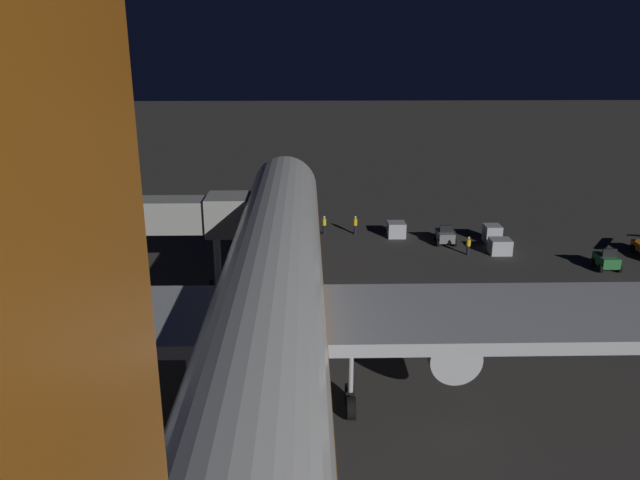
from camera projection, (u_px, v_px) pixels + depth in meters
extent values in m
plane|color=#383533|center=(280.00, 320.00, 43.91)|extent=(320.00, 320.00, 0.00)
cylinder|color=silver|center=(269.00, 304.00, 31.75)|extent=(5.67, 52.54, 5.67)
sphere|color=silver|center=(285.00, 187.00, 56.73)|extent=(5.56, 5.56, 5.56)
cube|color=orange|center=(269.00, 312.00, 31.88)|extent=(5.73, 50.44, 0.50)
cube|color=black|center=(284.00, 180.00, 54.80)|extent=(3.12, 1.40, 0.90)
cube|color=#B7BABF|center=(270.00, 318.00, 32.51)|extent=(48.05, 7.46, 0.70)
cylinder|color=#B7BABF|center=(446.00, 340.00, 34.24)|extent=(2.75, 5.03, 2.75)
cylinder|color=black|center=(437.00, 320.00, 36.63)|extent=(2.33, 0.15, 2.33)
cylinder|color=#B7BABF|center=(96.00, 343.00, 33.85)|extent=(2.75, 5.03, 2.75)
cylinder|color=black|center=(109.00, 323.00, 36.23)|extent=(2.33, 0.15, 2.33)
cylinder|color=#B7BABF|center=(285.00, 235.00, 54.49)|extent=(0.28, 0.28, 2.58)
cylinder|color=black|center=(285.00, 256.00, 55.08)|extent=(0.45, 1.20, 1.20)
cylinder|color=#B7BABF|center=(351.00, 370.00, 32.44)|extent=(0.28, 0.28, 2.58)
cylinder|color=black|center=(349.00, 395.00, 33.64)|extent=(0.45, 1.20, 1.20)
cylinder|color=black|center=(351.00, 408.00, 32.40)|extent=(0.45, 1.20, 1.20)
cylinder|color=#B7BABF|center=(189.00, 372.00, 32.26)|extent=(0.28, 0.28, 2.58)
cylinder|color=black|center=(194.00, 396.00, 33.47)|extent=(0.45, 1.20, 1.20)
cylinder|color=black|center=(189.00, 410.00, 32.23)|extent=(0.45, 1.20, 1.20)
cube|color=#9E9E99|center=(120.00, 215.00, 47.66)|extent=(16.57, 2.60, 2.50)
cube|color=#9E9E99|center=(228.00, 215.00, 47.83)|extent=(3.20, 3.40, 3.00)
cube|color=black|center=(246.00, 215.00, 47.86)|extent=(0.70, 3.20, 2.70)
cylinder|color=#B7BABF|center=(218.00, 259.00, 48.94)|extent=(0.56, 0.56, 4.77)
cylinder|color=black|center=(226.00, 284.00, 49.60)|extent=(0.25, 0.60, 0.60)
cylinder|color=black|center=(211.00, 284.00, 49.57)|extent=(0.25, 0.60, 0.60)
cube|color=slate|center=(445.00, 236.00, 59.97)|extent=(1.50, 2.44, 0.90)
cube|color=black|center=(446.00, 229.00, 59.37)|extent=(1.20, 0.20, 0.70)
cylinder|color=black|center=(451.00, 237.00, 60.94)|extent=(0.24, 0.70, 0.70)
cylinder|color=black|center=(434.00, 237.00, 60.90)|extent=(0.24, 0.70, 0.70)
cylinder|color=black|center=(455.00, 243.00, 59.31)|extent=(0.24, 0.70, 0.70)
cylinder|color=black|center=(438.00, 243.00, 59.28)|extent=(0.24, 0.70, 0.70)
cylinder|color=black|center=(633.00, 248.00, 57.72)|extent=(0.24, 0.70, 0.70)
cube|color=#287038|center=(606.00, 260.00, 53.33)|extent=(1.50, 2.26, 0.90)
cube|color=black|center=(609.00, 253.00, 52.76)|extent=(1.20, 0.20, 0.70)
cylinder|color=black|center=(611.00, 262.00, 54.24)|extent=(0.24, 0.70, 0.70)
cylinder|color=black|center=(592.00, 262.00, 54.20)|extent=(0.24, 0.70, 0.70)
cylinder|color=black|center=(619.00, 268.00, 52.73)|extent=(0.24, 0.70, 0.70)
cylinder|color=black|center=(600.00, 269.00, 52.70)|extent=(0.24, 0.70, 0.70)
cube|color=#B7BABF|center=(396.00, 230.00, 62.05)|extent=(1.73, 1.77, 1.50)
cube|color=#B7BABF|center=(500.00, 246.00, 57.19)|extent=(1.90, 1.66, 1.41)
cube|color=#B7BABF|center=(492.00, 234.00, 60.50)|extent=(1.55, 1.71, 1.67)
cylinder|color=black|center=(355.00, 230.00, 62.96)|extent=(0.28, 0.28, 0.93)
cylinder|color=yellow|center=(355.00, 222.00, 62.71)|extent=(0.40, 0.40, 0.69)
sphere|color=tan|center=(355.00, 218.00, 62.57)|extent=(0.24, 0.24, 0.24)
sphere|color=white|center=(355.00, 217.00, 62.55)|extent=(0.23, 0.23, 0.23)
cylinder|color=black|center=(324.00, 230.00, 62.95)|extent=(0.28, 0.28, 0.94)
cylinder|color=yellow|center=(324.00, 222.00, 62.70)|extent=(0.40, 0.40, 0.69)
sphere|color=tan|center=(324.00, 218.00, 62.56)|extent=(0.24, 0.24, 0.24)
sphere|color=white|center=(324.00, 217.00, 62.54)|extent=(0.23, 0.23, 0.23)
cylinder|color=black|center=(468.00, 250.00, 56.93)|extent=(0.28, 0.28, 0.88)
cylinder|color=yellow|center=(468.00, 243.00, 56.70)|extent=(0.40, 0.40, 0.60)
sphere|color=tan|center=(469.00, 238.00, 56.57)|extent=(0.24, 0.24, 0.24)
sphere|color=yellow|center=(469.00, 238.00, 56.55)|extent=(0.23, 0.23, 0.23)
cone|color=orange|center=(310.00, 240.00, 60.45)|extent=(0.36, 0.36, 0.55)
cone|color=orange|center=(264.00, 240.00, 60.36)|extent=(0.36, 0.36, 0.55)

